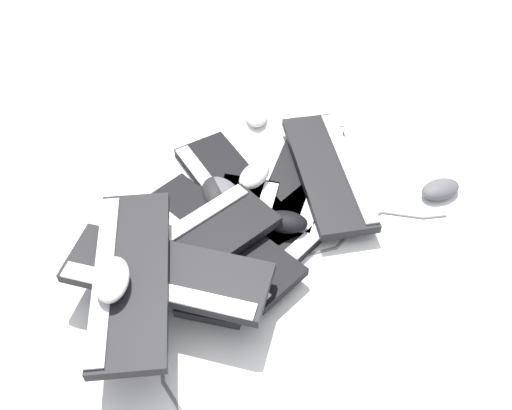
{
  "coord_description": "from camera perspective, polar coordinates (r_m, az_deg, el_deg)",
  "views": [
    {
      "loc": [
        -0.64,
        -0.71,
        1.1
      ],
      "look_at": [
        -0.0,
        -0.03,
        0.07
      ],
      "focal_mm": 40.0,
      "sensor_mm": 36.0,
      "label": 1
    }
  ],
  "objects": [
    {
      "name": "keyboard_3",
      "position": [
        1.4,
        2.69,
        -3.41
      ],
      "size": [
        0.45,
        0.18,
        0.03
      ],
      "color": "black",
      "rests_on": "ground"
    },
    {
      "name": "mouse_2",
      "position": [
        1.49,
        -0.17,
        3.0
      ],
      "size": [
        0.12,
        0.09,
        0.04
      ],
      "primitive_type": "ellipsoid",
      "rotation": [
        0.0,
        0.0,
        0.27
      ],
      "color": "#B7B7BC",
      "rests_on": "keyboard_1"
    },
    {
      "name": "mouse_6",
      "position": [
        1.73,
        0.04,
        9.03
      ],
      "size": [
        0.12,
        0.13,
        0.04
      ],
      "primitive_type": "ellipsoid",
      "rotation": [
        0.0,
        0.0,
        3.99
      ],
      "color": "silver",
      "rests_on": "ground"
    },
    {
      "name": "keyboard_6",
      "position": [
        1.31,
        -6.75,
        -4.44
      ],
      "size": [
        0.44,
        0.16,
        0.03
      ],
      "color": "black",
      "rests_on": "keyboard_5"
    },
    {
      "name": "keyboard_0",
      "position": [
        1.55,
        4.64,
        3.06
      ],
      "size": [
        0.46,
        0.35,
        0.03
      ],
      "color": "black",
      "rests_on": "ground"
    },
    {
      "name": "mouse_0",
      "position": [
        1.58,
        17.95,
        1.51
      ],
      "size": [
        0.13,
        0.1,
        0.04
      ],
      "primitive_type": "ellipsoid",
      "rotation": [
        0.0,
        0.0,
        2.81
      ],
      "color": "#4C4C51",
      "rests_on": "ground"
    },
    {
      "name": "mouse_1",
      "position": [
        1.17,
        -14.16,
        -7.24
      ],
      "size": [
        0.12,
        0.13,
        0.04
      ],
      "primitive_type": "ellipsoid",
      "rotation": [
        0.0,
        0.0,
        0.85
      ],
      "color": "silver",
      "rests_on": "keyboard_8"
    },
    {
      "name": "keyboard_7",
      "position": [
        1.24,
        -8.89,
        -6.79
      ],
      "size": [
        0.36,
        0.45,
        0.03
      ],
      "color": "black",
      "rests_on": "keyboard_6"
    },
    {
      "name": "keyboard_2",
      "position": [
        1.39,
        -2.34,
        -3.87
      ],
      "size": [
        0.45,
        0.37,
        0.03
      ],
      "color": "#232326",
      "rests_on": "ground"
    },
    {
      "name": "cable_0",
      "position": [
        1.39,
        6.42,
        -4.63
      ],
      "size": [
        0.68,
        0.24,
        0.01
      ],
      "color": "#59595B",
      "rests_on": "ground"
    },
    {
      "name": "ground_plane",
      "position": [
        1.46,
        -0.65,
        -1.4
      ],
      "size": [
        3.2,
        3.2,
        0.0
      ],
      "primitive_type": "plane",
      "color": "white"
    },
    {
      "name": "cable_1",
      "position": [
        1.23,
        -7.68,
        -15.96
      ],
      "size": [
        0.15,
        0.65,
        0.01
      ],
      "color": "#59595B",
      "rests_on": "ground"
    },
    {
      "name": "keyboard_5",
      "position": [
        1.36,
        -3.88,
        -3.3
      ],
      "size": [
        0.17,
        0.45,
        0.03
      ],
      "color": "black",
      "rests_on": "keyboard_2"
    },
    {
      "name": "mouse_3",
      "position": [
        1.45,
        -4.17,
        1.26
      ],
      "size": [
        0.12,
        0.13,
        0.04
      ],
      "primitive_type": "ellipsoid",
      "rotation": [
        0.0,
        0.0,
        4.1
      ],
      "color": "black",
      "rests_on": "keyboard_1"
    },
    {
      "name": "mouse_5",
      "position": [
        1.39,
        2.92,
        -1.7
      ],
      "size": [
        0.12,
        0.13,
        0.04
      ],
      "primitive_type": "ellipsoid",
      "rotation": [
        0.0,
        0.0,
        2.25
      ],
      "color": "black",
      "rests_on": "keyboard_3"
    },
    {
      "name": "keyboard_8",
      "position": [
        1.21,
        -12.47,
        -6.89
      ],
      "size": [
        0.39,
        0.44,
        0.03
      ],
      "color": "black",
      "rests_on": "keyboard_7"
    },
    {
      "name": "keyboard_1",
      "position": [
        1.51,
        -2.13,
        1.42
      ],
      "size": [
        0.24,
        0.46,
        0.03
      ],
      "color": "black",
      "rests_on": "ground"
    },
    {
      "name": "mouse_4",
      "position": [
        1.46,
        -3.32,
        1.48
      ],
      "size": [
        0.07,
        0.11,
        0.04
      ],
      "primitive_type": "ellipsoid",
      "rotation": [
        0.0,
        0.0,
        4.73
      ],
      "color": "#4C4C51",
      "rests_on": "keyboard_1"
    },
    {
      "name": "keyboard_4",
      "position": [
        1.53,
        7.25,
        3.41
      ],
      "size": [
        0.36,
        0.45,
        0.03
      ],
      "color": "black",
      "rests_on": "keyboard_0"
    }
  ]
}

